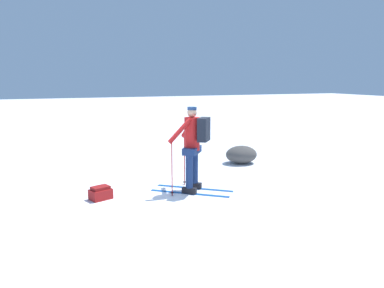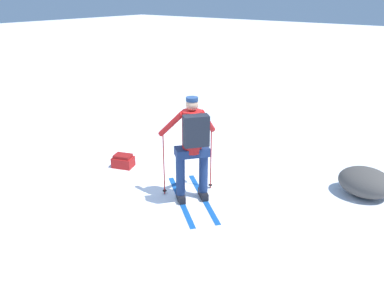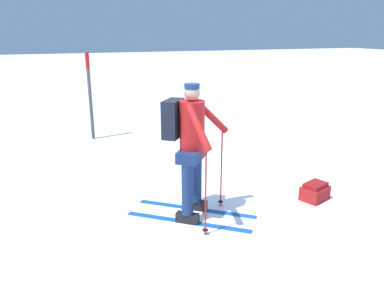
# 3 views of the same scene
# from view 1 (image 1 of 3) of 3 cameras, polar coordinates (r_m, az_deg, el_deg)

# --- Properties ---
(ground_plane) EXTENTS (80.00, 80.00, 0.00)m
(ground_plane) POSITION_cam_1_polar(r_m,az_deg,el_deg) (7.56, -3.77, -8.29)
(ground_plane) COLOR white
(skier) EXTENTS (1.63, 1.43, 1.79)m
(skier) POSITION_cam_1_polar(r_m,az_deg,el_deg) (7.77, 0.25, 0.16)
(skier) COLOR #144C9E
(skier) RESTS_ON ground_plane
(dropped_backpack) EXTENTS (0.48, 0.41, 0.26)m
(dropped_backpack) POSITION_cam_1_polar(r_m,az_deg,el_deg) (7.69, -13.75, -7.28)
(dropped_backpack) COLOR maroon
(dropped_backpack) RESTS_ON ground_plane
(rock_boulder) EXTENTS (0.90, 0.76, 0.49)m
(rock_boulder) POSITION_cam_1_polar(r_m,az_deg,el_deg) (10.62, 7.53, -1.61)
(rock_boulder) COLOR #474442
(rock_boulder) RESTS_ON ground_plane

